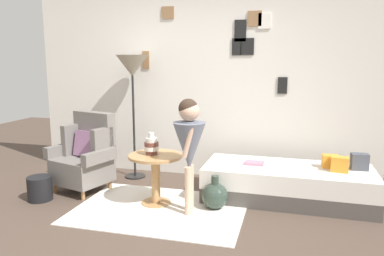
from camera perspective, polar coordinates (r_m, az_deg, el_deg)
ground_plane at (r=3.68m, az=-6.31°, el=-15.66°), size 12.00×12.00×0.00m
gallery_wall at (r=5.18m, az=1.28°, el=6.92°), size 4.80×0.12×2.60m
rug at (r=4.18m, az=-4.92°, el=-12.26°), size 1.83×1.30×0.01m
armchair at (r=4.84m, az=-15.91°, el=-4.07°), size 0.86×0.74×0.97m
daybed at (r=4.51m, az=14.34°, el=-8.22°), size 1.91×0.83×0.40m
pillow_head at (r=4.58m, az=24.25°, el=-4.73°), size 0.19×0.13×0.18m
pillow_mid at (r=4.41m, az=21.68°, el=-5.20°), size 0.20×0.14×0.17m
pillow_back at (r=4.54m, az=20.42°, el=-4.80°), size 0.19×0.14×0.15m
side_table at (r=4.21m, az=-5.60°, el=-6.20°), size 0.60×0.60×0.58m
vase_striped at (r=4.16m, az=-6.22°, el=-2.70°), size 0.16×0.16×0.25m
floor_lamp at (r=5.09m, az=-9.12°, el=8.67°), size 0.43×0.43×1.68m
person_child at (r=3.83m, az=-0.43°, el=-1.92°), size 0.34×0.34×1.23m
book_on_daybed at (r=4.47m, az=9.52°, el=-5.31°), size 0.22×0.16×0.03m
demijohn_near at (r=4.15m, az=3.51°, el=-10.29°), size 0.29×0.29×0.37m
magazine_basket at (r=4.74m, az=-22.26°, el=-8.54°), size 0.28×0.28×0.28m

